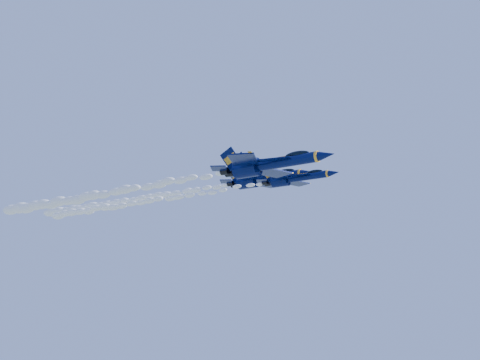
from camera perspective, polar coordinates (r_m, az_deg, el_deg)
The scene contains 6 objects.
jet_lead at distance 75.00m, azimuth 3.47°, elevation 1.93°, with size 19.72×16.17×7.33m.
smoke_trail_jet_lead at distance 99.12m, azimuth -16.96°, elevation -1.78°, with size 61.80×2.67×2.40m, color white.
jet_second at distance 85.98m, azimuth 6.72°, elevation 0.23°, with size 14.89×12.21×5.53m.
smoke_trail_jet_second at distance 106.62m, azimuth -11.71°, elevation -2.66°, with size 61.80×2.02×1.81m, color white.
jet_third at distance 97.32m, azimuth 2.92°, elevation 0.18°, with size 19.46×15.97×7.23m.
smoke_trail_jet_third at distance 120.59m, azimuth -13.62°, elevation -2.51°, with size 61.80×2.64×2.37m, color white.
Camera 1 is at (46.96, -76.97, 129.96)m, focal length 35.00 mm.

